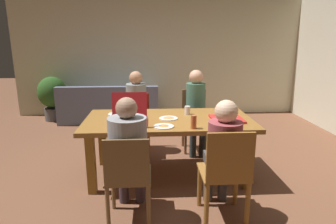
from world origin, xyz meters
name	(u,v)px	position (x,y,z in m)	size (l,w,h in m)	color
ground_plane	(168,175)	(0.00, 0.00, 0.00)	(20.00, 20.00, 0.00)	brown
back_wall	(160,56)	(0.00, 3.23, 1.33)	(6.43, 0.12, 2.66)	beige
dining_table	(168,126)	(0.00, 0.00, 0.66)	(2.05, 1.05, 0.76)	olive
chair_0	(137,118)	(-0.43, 0.96, 0.50)	(0.40, 0.42, 0.88)	#B22D1B
person_0	(136,107)	(-0.43, 0.82, 0.73)	(0.31, 0.54, 1.25)	#413E47
chair_1	(194,117)	(0.47, 0.94, 0.51)	(0.39, 0.40, 0.93)	brown
person_1	(196,105)	(0.47, 0.80, 0.74)	(0.29, 0.49, 1.26)	#333837
chair_2	(226,173)	(0.47, -1.01, 0.50)	(0.45, 0.44, 0.94)	olive
person_2	(223,148)	(0.47, -0.86, 0.70)	(0.32, 0.50, 1.17)	#444244
chair_3	(128,176)	(-0.43, -1.01, 0.51)	(0.41, 0.44, 0.89)	brown
person_3	(128,148)	(-0.43, -0.87, 0.72)	(0.35, 0.54, 1.21)	#43323B
pizza_box_0	(131,119)	(-0.45, -0.18, 0.81)	(0.38, 0.45, 0.39)	red
pizza_box_1	(227,119)	(0.70, -0.11, 0.77)	(0.37, 0.37, 0.03)	red
plate_0	(164,126)	(-0.08, -0.35, 0.77)	(0.23, 0.23, 0.03)	white
plate_1	(117,114)	(-0.65, 0.24, 0.77)	(0.23, 0.23, 0.03)	white
plate_2	(169,118)	(0.00, -0.01, 0.77)	(0.23, 0.23, 0.03)	white
drinking_glass_0	(133,109)	(-0.46, 0.30, 0.81)	(0.08, 0.08, 0.11)	#E2C165
drinking_glass_1	(194,122)	(0.25, -0.43, 0.83)	(0.06, 0.06, 0.15)	#B45128
drinking_glass_2	(187,110)	(0.26, 0.19, 0.81)	(0.07, 0.07, 0.11)	silver
couch	(110,108)	(-1.09, 2.62, 0.28)	(2.05, 0.78, 0.79)	slate
potted_plant	(53,95)	(-2.31, 2.78, 0.54)	(0.60, 0.60, 0.94)	#555556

